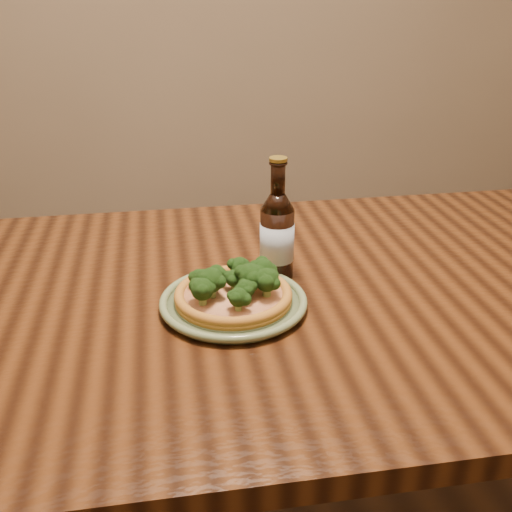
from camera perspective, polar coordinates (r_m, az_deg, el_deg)
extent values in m
cube|color=#3F200D|center=(1.11, 3.47, -4.04)|extent=(1.60, 0.90, 0.04)
cylinder|color=#3F200D|center=(1.87, 22.98, -6.33)|extent=(0.07, 0.07, 0.71)
cylinder|color=#667852|center=(1.03, -2.16, -4.61)|extent=(0.23, 0.23, 0.01)
torus|color=#667852|center=(1.03, -2.17, -4.27)|extent=(0.25, 0.25, 0.01)
torus|color=#667852|center=(1.03, -2.16, -4.32)|extent=(0.20, 0.20, 0.01)
cylinder|color=#AA7126|center=(1.03, -2.17, -4.03)|extent=(0.20, 0.20, 0.01)
torus|color=#AA7126|center=(1.02, -2.18, -3.64)|extent=(0.20, 0.20, 0.02)
cylinder|color=beige|center=(1.02, -2.18, -3.64)|extent=(0.17, 0.17, 0.01)
sphere|color=#244C17|center=(1.02, -2.12, -2.12)|extent=(0.04, 0.04, 0.03)
sphere|color=#244C17|center=(1.04, -3.79, -1.61)|extent=(0.04, 0.04, 0.03)
sphere|color=#244C17|center=(1.00, -4.30, -2.32)|extent=(0.05, 0.05, 0.04)
sphere|color=#244C17|center=(1.00, 1.05, -2.29)|extent=(0.06, 0.06, 0.04)
sphere|color=#244C17|center=(0.98, -5.14, -3.17)|extent=(0.05, 0.05, 0.04)
sphere|color=#244C17|center=(0.99, -0.99, -3.14)|extent=(0.03, 0.03, 0.03)
sphere|color=#244C17|center=(1.05, -1.57, -1.03)|extent=(0.05, 0.05, 0.03)
sphere|color=#244C17|center=(1.03, -5.45, -2.05)|extent=(0.04, 0.04, 0.03)
sphere|color=#244C17|center=(1.01, -0.57, -1.88)|extent=(0.06, 0.06, 0.04)
sphere|color=#244C17|center=(0.96, -1.70, -3.96)|extent=(0.04, 0.04, 0.03)
sphere|color=#244C17|center=(1.03, 0.67, -1.32)|extent=(0.05, 0.05, 0.04)
cylinder|color=black|center=(1.11, 2.00, 1.19)|extent=(0.06, 0.06, 0.14)
cone|color=black|center=(1.08, 2.07, 5.20)|extent=(0.06, 0.06, 0.03)
cylinder|color=black|center=(1.07, 2.11, 7.49)|extent=(0.03, 0.03, 0.06)
torus|color=black|center=(1.06, 2.13, 8.83)|extent=(0.03, 0.03, 0.01)
cylinder|color=#A58C33|center=(1.06, 2.13, 9.20)|extent=(0.03, 0.03, 0.01)
cylinder|color=silver|center=(1.11, 2.01, 1.40)|extent=(0.06, 0.06, 0.07)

